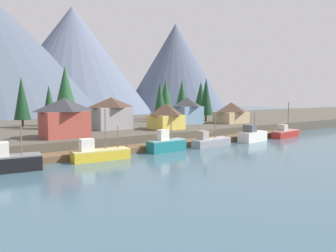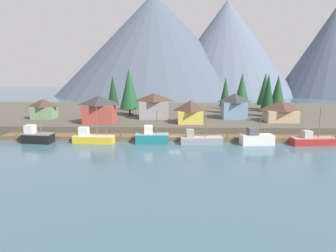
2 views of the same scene
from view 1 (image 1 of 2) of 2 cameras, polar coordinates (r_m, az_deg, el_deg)
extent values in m
cube|color=#3D5B6B|center=(81.06, -6.44, -2.26)|extent=(400.00, 400.00, 1.00)
cube|color=brown|center=(66.05, 1.36, -3.08)|extent=(80.00, 4.00, 1.00)
cylinder|color=brown|center=(52.20, -22.58, -5.41)|extent=(0.36, 0.36, 1.60)
cylinder|color=brown|center=(54.58, -14.37, -4.71)|extent=(0.36, 0.36, 1.60)
cylinder|color=brown|center=(57.98, -7.00, -4.00)|extent=(0.36, 0.36, 1.60)
cylinder|color=brown|center=(62.22, -0.55, -3.32)|extent=(0.36, 0.36, 1.60)
cylinder|color=brown|center=(67.15, 5.01, -2.70)|extent=(0.36, 0.36, 1.60)
cylinder|color=brown|center=(72.63, 9.76, -2.15)|extent=(0.36, 0.36, 1.60)
cylinder|color=brown|center=(78.55, 13.82, -1.67)|extent=(0.36, 0.36, 1.60)
cylinder|color=brown|center=(84.80, 17.30, -1.25)|extent=(0.36, 0.36, 1.60)
cylinder|color=brown|center=(91.33, 20.29, -0.89)|extent=(0.36, 0.36, 1.60)
cube|color=#4C473D|center=(91.41, -10.19, -0.35)|extent=(400.00, 56.00, 2.50)
cone|color=slate|center=(204.74, -15.74, 10.72)|extent=(90.24, 90.24, 60.28)
cone|color=#4C566B|center=(225.81, 1.28, 9.90)|extent=(67.86, 67.86, 56.42)
cube|color=black|center=(49.57, -24.41, -5.83)|extent=(6.76, 3.75, 1.94)
cube|color=slate|center=(49.38, -24.46, -4.61)|extent=(6.76, 3.75, 0.20)
cube|color=silver|center=(49.12, -26.51, -3.56)|extent=(2.19, 2.27, 1.81)
cylinder|color=brown|center=(49.15, -23.59, -2.12)|extent=(0.16, 0.16, 4.05)
cube|color=gold|center=(53.64, -11.31, -4.90)|extent=(9.15, 3.37, 1.45)
cube|color=tan|center=(53.50, -11.32, -4.03)|extent=(9.15, 3.37, 0.20)
cube|color=silver|center=(52.63, -13.61, -3.11)|extent=(2.13, 1.67, 1.84)
cylinder|color=brown|center=(53.37, -10.57, -0.51)|extent=(0.16, 0.16, 6.31)
cylinder|color=brown|center=(54.30, -8.50, -1.83)|extent=(0.13, 0.13, 3.58)
cube|color=#196B70|center=(60.39, -0.25, -3.44)|extent=(7.28, 2.69, 1.91)
cube|color=#679496|center=(60.24, -0.25, -2.44)|extent=(7.28, 2.69, 0.20)
cube|color=silver|center=(59.63, -0.85, -1.52)|extent=(1.83, 1.44, 1.88)
cylinder|color=brown|center=(60.57, 0.52, 0.21)|extent=(0.19, 0.19, 5.28)
cylinder|color=brown|center=(59.89, -0.44, -0.86)|extent=(3.20, 0.23, 0.55)
cube|color=gray|center=(67.11, 7.39, -2.84)|extent=(9.28, 3.21, 1.34)
cube|color=#9F9FA2|center=(67.00, 7.39, -2.19)|extent=(9.28, 3.21, 0.20)
cube|color=gray|center=(65.02, 5.95, -1.57)|extent=(1.78, 1.78, 1.69)
cylinder|color=brown|center=(67.43, 7.95, 0.04)|extent=(0.18, 0.18, 4.93)
cylinder|color=brown|center=(66.44, 7.10, -1.07)|extent=(3.57, 0.46, 1.25)
cube|color=silver|center=(75.64, 14.11, -1.80)|extent=(7.21, 3.61, 1.96)
cube|color=silver|center=(75.52, 14.13, -0.99)|extent=(7.21, 3.61, 0.20)
cube|color=#4C4C51|center=(74.57, 13.69, -0.39)|extent=(2.23, 2.51, 1.53)
cylinder|color=brown|center=(75.83, 14.43, 0.63)|extent=(0.14, 0.14, 4.02)
cube|color=maroon|center=(85.20, 19.22, -1.32)|extent=(9.33, 3.54, 1.47)
cube|color=#AD6C6A|center=(85.11, 19.24, -0.77)|extent=(9.33, 3.54, 0.20)
cube|color=#B2AD9E|center=(83.77, 18.81, -0.26)|extent=(1.99, 2.06, 1.49)
cylinder|color=brown|center=(85.94, 19.69, 1.59)|extent=(0.20, 0.20, 6.70)
cylinder|color=brown|center=(84.58, 19.17, 0.74)|extent=(3.94, 0.64, 1.22)
cube|color=gray|center=(75.98, -9.53, 1.31)|extent=(7.85, 5.71, 4.87)
pyramid|color=#422D23|center=(75.82, -9.57, 3.98)|extent=(8.24, 5.99, 2.20)
cube|color=#9E4238|center=(63.38, -17.10, 0.28)|extent=(7.68, 6.02, 4.68)
pyramid|color=#2D2D33|center=(63.18, -17.18, 3.46)|extent=(8.06, 6.32, 2.36)
cube|color=#6689A8|center=(88.96, 3.23, 1.87)|extent=(6.52, 6.10, 4.61)
pyramid|color=#2D2D33|center=(88.82, 3.24, 4.11)|extent=(6.84, 6.40, 2.36)
cube|color=tan|center=(93.06, 10.63, 1.45)|extent=(7.93, 6.21, 3.03)
pyramid|color=#422D23|center=(92.92, 10.66, 3.16)|extent=(8.33, 6.53, 2.55)
cube|color=gold|center=(75.10, -0.34, 0.69)|extent=(6.24, 6.27, 3.17)
pyramid|color=#422D23|center=(74.92, -0.34, 2.89)|extent=(6.55, 6.59, 2.60)
cylinder|color=#4C3823|center=(108.67, 5.54, 1.63)|extent=(0.50, 0.50, 1.41)
cone|color=#194223|center=(108.45, 5.57, 4.76)|extent=(5.12, 5.12, 10.46)
cylinder|color=#4C3823|center=(112.57, 2.37, 1.86)|extent=(0.50, 0.50, 1.75)
cone|color=#1E4C28|center=(112.37, 2.38, 5.07)|extent=(5.12, 5.12, 10.86)
cylinder|color=#4C3823|center=(106.05, -0.41, 1.64)|extent=(0.50, 0.50, 1.70)
cone|color=#1E4C28|center=(105.83, -0.41, 5.02)|extent=(5.24, 5.24, 10.78)
cylinder|color=#4C3823|center=(86.24, -23.36, 0.40)|extent=(0.50, 0.50, 1.81)
cone|color=#14381E|center=(85.98, -23.51, 4.30)|extent=(3.73, 3.73, 9.95)
cylinder|color=#4C3823|center=(78.93, -16.83, 0.24)|extent=(0.50, 0.50, 1.94)
cone|color=#1E4C28|center=(78.64, -16.97, 5.30)|extent=(5.86, 5.86, 12.00)
cylinder|color=#4C3823|center=(97.35, -1.35, 1.40)|extent=(0.50, 0.50, 1.99)
cone|color=#194223|center=(97.13, -1.36, 4.71)|extent=(3.65, 3.65, 9.25)
cylinder|color=#4C3823|center=(98.75, 6.42, 1.35)|extent=(0.50, 0.50, 1.73)
cone|color=#14381E|center=(98.52, 6.46, 4.98)|extent=(4.02, 4.02, 10.77)
cylinder|color=#4C3823|center=(88.36, -19.37, 0.68)|extent=(0.50, 0.50, 1.92)
cone|color=#194223|center=(88.12, -19.47, 3.91)|extent=(3.33, 3.33, 8.07)
camera|label=2|loc=(44.92, 77.89, 8.63)|focal=32.82mm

